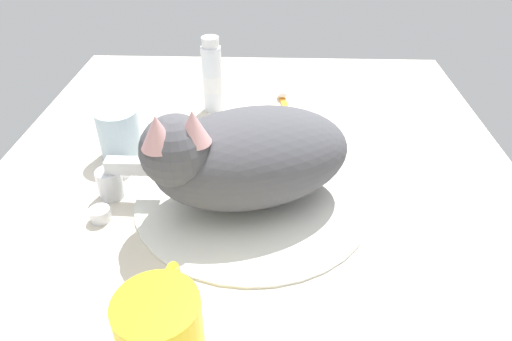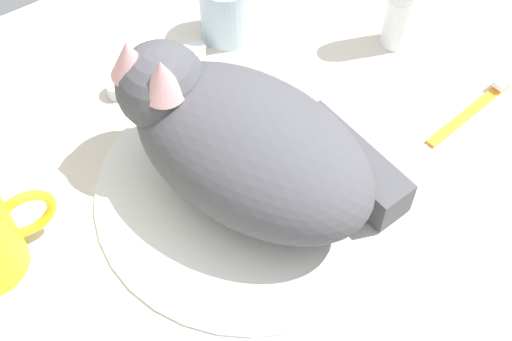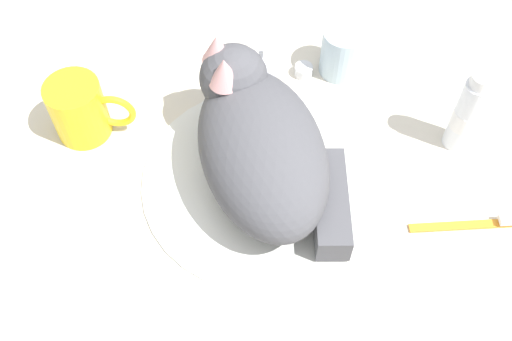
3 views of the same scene
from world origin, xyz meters
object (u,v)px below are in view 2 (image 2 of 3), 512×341
(faucet, at_px, (160,65))
(toothbrush, at_px, (475,107))
(toothpaste_bottle, at_px, (403,1))
(rinse_cup, at_px, (226,9))
(cat, at_px, (241,140))

(faucet, height_order, toothbrush, faucet)
(faucet, relative_size, toothpaste_bottle, 0.94)
(faucet, bearing_deg, toothpaste_bottle, -20.87)
(toothpaste_bottle, distance_m, toothbrush, 0.15)
(rinse_cup, bearing_deg, toothbrush, -57.94)
(rinse_cup, distance_m, toothbrush, 0.32)
(toothpaste_bottle, bearing_deg, faucet, 159.13)
(cat, distance_m, toothbrush, 0.30)
(toothbrush, bearing_deg, toothpaste_bottle, 91.17)
(toothbrush, bearing_deg, faucet, 138.83)
(cat, distance_m, toothpaste_bottle, 0.29)
(cat, xyz_separation_m, toothbrush, (0.28, -0.06, -0.07))
(rinse_cup, relative_size, toothbrush, 0.57)
(cat, distance_m, rinse_cup, 0.24)
(faucet, xyz_separation_m, toothbrush, (0.28, -0.24, -0.02))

